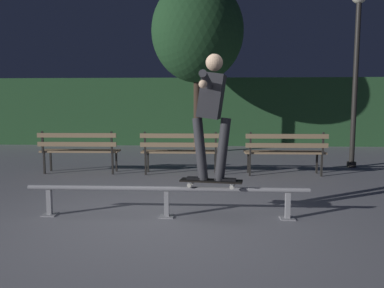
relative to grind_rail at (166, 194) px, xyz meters
name	(u,v)px	position (x,y,z in m)	size (l,w,h in m)	color
ground_plane	(165,222)	(0.00, -0.21, -0.30)	(90.00, 90.00, 0.00)	gray
hedge_backdrop	(195,112)	(0.00, 8.55, 0.84)	(24.00, 1.20, 2.28)	#2D5B33
grind_rail	(166,194)	(0.00, 0.00, 0.00)	(3.59, 0.18, 0.40)	#9E9EA3
skateboard	(211,181)	(0.57, 0.00, 0.17)	(0.80, 0.31, 0.09)	black
skateboarder	(212,106)	(0.57, 0.00, 1.10)	(0.63, 1.40, 1.56)	black
park_bench_leftmost	(79,148)	(-2.14, 2.85, 0.23)	(1.61, 0.44, 0.88)	#282623
park_bench_left_center	(181,148)	(-0.05, 2.85, 0.23)	(1.61, 0.44, 0.88)	#282623
park_bench_right_center	(285,149)	(2.03, 2.85, 0.23)	(1.61, 0.44, 0.88)	#282623
tree_behind_benches	(198,32)	(0.16, 6.24, 3.14)	(2.60, 2.60, 4.88)	#3D2D23
lamp_post_right	(357,55)	(3.74, 3.92, 2.18)	(0.32, 0.32, 3.90)	#282623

